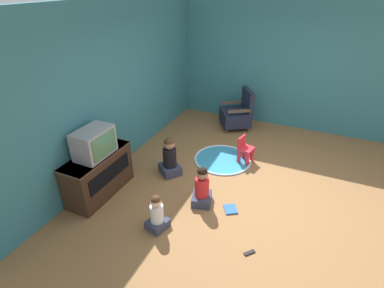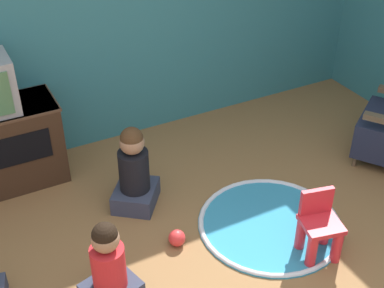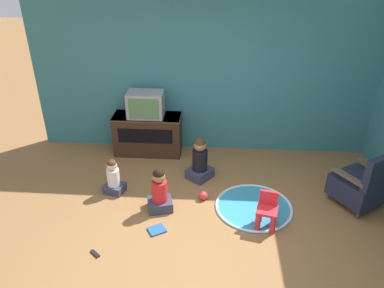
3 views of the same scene
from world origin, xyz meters
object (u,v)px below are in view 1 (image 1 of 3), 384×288
object	(u,v)px
television	(94,143)
child_watching_right	(170,158)
tv_cabinet	(99,174)
remote_control	(249,253)
black_armchair	(237,114)
child_watching_left	(202,188)
child_watching_center	(157,214)
toy_ball	(201,175)
yellow_kid_chair	(245,151)
book	(230,209)

from	to	relation	value
television	child_watching_right	size ratio (longest dim) A/B	0.84
tv_cabinet	remote_control	distance (m)	2.52
black_armchair	remote_control	distance (m)	3.64
child_watching_right	child_watching_left	bearing A→B (deg)	-174.17
television	child_watching_center	bearing A→B (deg)	-104.22
black_armchair	toy_ball	xyz separation A→B (m)	(-2.18, -0.04, -0.28)
black_armchair	child_watching_left	xyz separation A→B (m)	(-2.77, -0.29, -0.06)
television	toy_ball	size ratio (longest dim) A/B	4.80
television	remote_control	distance (m)	2.63
toy_ball	tv_cabinet	bearing A→B (deg)	127.99
tv_cabinet	toy_ball	size ratio (longest dim) A/B	9.41
yellow_kid_chair	toy_ball	xyz separation A→B (m)	(-0.84, 0.52, -0.15)
yellow_kid_chair	book	world-z (taller)	yellow_kid_chair
yellow_kid_chair	toy_ball	distance (m)	1.00
child_watching_center	remote_control	distance (m)	1.30
tv_cabinet	child_watching_right	world-z (taller)	same
television	remote_control	size ratio (longest dim) A/B	4.14
child_watching_right	yellow_kid_chair	bearing A→B (deg)	-102.02
book	remote_control	bearing A→B (deg)	-176.99
child_watching_left	toy_ball	xyz separation A→B (m)	(0.59, 0.25, -0.22)
child_watching_left	book	bearing A→B (deg)	-102.75
child_watching_left	book	xyz separation A→B (m)	(0.02, -0.46, -0.27)
child_watching_center	book	bearing A→B (deg)	-32.70
remote_control	book	bearing A→B (deg)	-104.92
television	toy_ball	xyz separation A→B (m)	(1.02, -1.28, -0.85)
child_watching_left	yellow_kid_chair	bearing A→B (deg)	-26.35
black_armchair	toy_ball	world-z (taller)	black_armchair
black_armchair	toy_ball	bearing A→B (deg)	-32.54
television	toy_ball	bearing A→B (deg)	-51.46
black_armchair	book	size ratio (longest dim) A/B	3.28
toy_ball	book	bearing A→B (deg)	-128.61
child_watching_center	book	distance (m)	1.13
tv_cabinet	television	bearing A→B (deg)	-90.00
child_watching_center	remote_control	world-z (taller)	child_watching_center
yellow_kid_chair	child_watching_center	size ratio (longest dim) A/B	0.90
book	child_watching_left	bearing A→B (deg)	61.10
yellow_kid_chair	child_watching_right	xyz separation A→B (m)	(-0.92, 1.09, 0.09)
yellow_kid_chair	child_watching_center	distance (m)	2.25
yellow_kid_chair	child_watching_center	world-z (taller)	child_watching_center
toy_ball	remote_control	bearing A→B (deg)	-136.45
black_armchair	yellow_kid_chair	bearing A→B (deg)	-10.81
child_watching_left	remote_control	world-z (taller)	child_watching_left
tv_cabinet	black_armchair	distance (m)	3.44
child_watching_right	toy_ball	world-z (taller)	child_watching_right
child_watching_left	tv_cabinet	bearing A→B (deg)	89.81
child_watching_left	child_watching_right	size ratio (longest dim) A/B	0.91
child_watching_right	book	world-z (taller)	child_watching_right
child_watching_center	remote_control	xyz separation A→B (m)	(0.09, -1.27, -0.23)
black_armchair	child_watching_center	world-z (taller)	black_armchair
book	child_watching_right	bearing A→B (deg)	37.34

